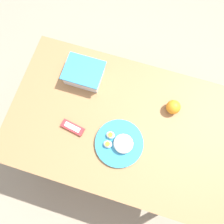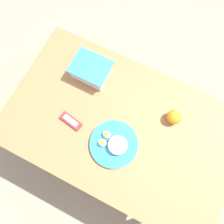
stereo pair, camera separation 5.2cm
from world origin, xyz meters
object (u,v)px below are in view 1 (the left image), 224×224
(rice_plate, at_px, (120,143))
(candy_bar, at_px, (73,127))
(food_container, at_px, (84,74))
(orange_fruit, at_px, (173,107))

(rice_plate, bearing_deg, candy_bar, 178.34)
(food_container, bearing_deg, candy_bar, -83.55)
(food_container, relative_size, orange_fruit, 2.76)
(orange_fruit, bearing_deg, rice_plate, -129.50)
(orange_fruit, relative_size, rice_plate, 0.30)
(orange_fruit, distance_m, rice_plate, 0.35)
(food_container, distance_m, candy_bar, 0.31)
(rice_plate, relative_size, candy_bar, 1.94)
(orange_fruit, distance_m, candy_bar, 0.56)
(rice_plate, height_order, candy_bar, rice_plate)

